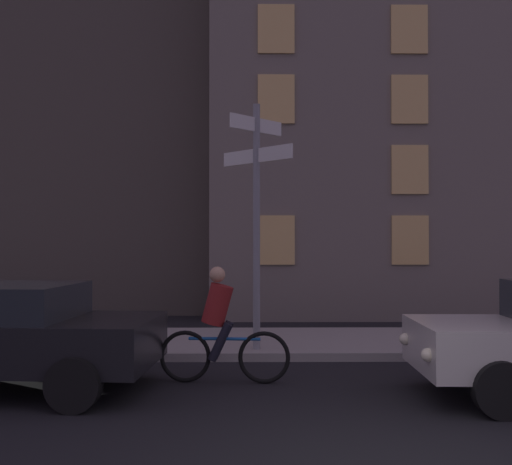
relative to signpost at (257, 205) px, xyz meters
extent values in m
cube|color=#9E9991|center=(1.07, 1.11, -2.51)|extent=(40.00, 3.04, 0.14)
cylinder|color=gray|center=(0.00, 0.00, -0.36)|extent=(0.12, 0.12, 4.16)
cube|color=white|center=(0.00, 0.00, 1.36)|extent=(0.89, 0.89, 0.24)
cube|color=white|center=(0.00, 0.00, 0.84)|extent=(1.16, 1.16, 0.24)
cylinder|color=black|center=(2.66, -3.66, -2.26)|extent=(0.65, 0.24, 0.64)
cylinder|color=black|center=(2.71, -1.94, -2.26)|extent=(0.65, 0.24, 0.64)
sphere|color=#F9EFCC|center=(1.94, -3.36, -1.93)|extent=(0.16, 0.16, 0.16)
sphere|color=#F9EFCC|center=(1.97, -2.20, -1.93)|extent=(0.16, 0.16, 0.16)
cube|color=#23282D|center=(-3.32, -2.34, -1.40)|extent=(1.87, 1.86, 0.44)
cylinder|color=black|center=(-2.13, -3.37, -2.26)|extent=(0.65, 0.26, 0.64)
cylinder|color=black|center=(-2.00, -1.48, -2.26)|extent=(0.65, 0.26, 0.64)
torus|color=black|center=(0.08, -1.94, -2.22)|extent=(0.72, 0.12, 0.72)
torus|color=black|center=(-1.01, -1.85, -2.22)|extent=(0.72, 0.12, 0.72)
cylinder|color=#1959A5|center=(-0.46, -1.89, -1.97)|extent=(1.00, 0.12, 0.04)
cylinder|color=maroon|center=(-0.56, -1.88, -1.50)|extent=(0.48, 0.35, 0.61)
sphere|color=tan|center=(-0.56, -1.88, -1.08)|extent=(0.22, 0.22, 0.22)
cylinder|color=black|center=(-0.51, -1.80, -2.00)|extent=(0.35, 0.15, 0.55)
cylinder|color=black|center=(-0.52, -1.98, -2.00)|extent=(0.35, 0.15, 0.55)
cube|color=#4C443D|center=(-7.71, 9.05, 7.01)|extent=(13.14, 6.28, 19.19)
cube|color=slate|center=(5.44, 7.59, 4.09)|extent=(13.09, 6.00, 13.35)
cube|color=#F2C672|center=(0.53, 4.56, -0.58)|extent=(0.90, 0.06, 1.20)
cube|color=#F2C672|center=(3.80, 4.56, -0.58)|extent=(0.90, 0.06, 1.20)
cube|color=#F2C672|center=(3.80, 4.56, 1.14)|extent=(0.90, 0.06, 1.20)
cube|color=#F2C672|center=(0.53, 4.56, 2.87)|extent=(0.90, 0.06, 1.20)
cube|color=#F2C672|center=(3.80, 4.56, 2.87)|extent=(0.90, 0.06, 1.20)
cube|color=#F2C672|center=(0.53, 4.56, 4.59)|extent=(0.90, 0.06, 1.20)
cube|color=#F2C672|center=(3.80, 4.56, 4.59)|extent=(0.90, 0.06, 1.20)
camera|label=1|loc=(-0.11, -10.46, -0.63)|focal=43.35mm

